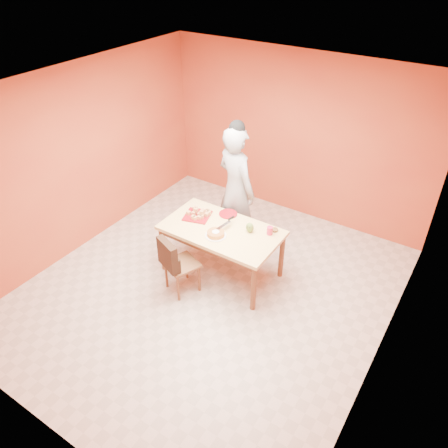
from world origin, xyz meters
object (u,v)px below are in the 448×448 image
Objects in this scene: egg_ornament at (250,227)px; checker_tin at (274,230)px; person at (236,189)px; sponge_cake at (216,234)px; dining_chair at (181,264)px; dining_table at (221,235)px; pastry_platter at (197,216)px; red_dinner_plate at (228,214)px; magenta_glass at (270,231)px.

checker_tin is at bearing 18.24° from egg_ornament.
person reaches higher than sponge_cake.
dining_chair is 3.79× the size of sponge_cake.
dining_table is 4.65× the size of pastry_platter.
red_dinner_plate is 0.73m from checker_tin.
person is 0.71m from pastry_platter.
sponge_cake is at bearing -74.80° from red_dinner_plate.
red_dinner_plate reaches higher than dining_table.
sponge_cake is at bearing -81.92° from dining_table.
egg_ornament reaches higher than red_dinner_plate.
pastry_platter is at bearing -165.43° from checker_tin.
dining_chair is at bearing -135.29° from magenta_glass.
checker_tin is at bearing 80.71° from magenta_glass.
magenta_glass is at bearing 169.87° from person.
checker_tin is (0.62, 0.35, 0.11)m from dining_table.
dining_chair is at bearing 107.48° from person.
dining_chair reaches higher than pastry_platter.
dining_table is 0.72m from checker_tin.
pastry_platter is 1.49× the size of sponge_cake.
magenta_glass reaches higher than red_dinner_plate.
dining_chair is 1.25m from magenta_glass.
egg_ornament is at bearing 154.69° from person.
magenta_glass is (0.85, 0.84, 0.36)m from dining_chair.
dining_table is 6.91× the size of sponge_cake.
egg_ornament is at bearing 23.04° from dining_table.
sponge_cake is (0.48, -0.25, 0.03)m from pastry_platter.
sponge_cake is 0.79m from checker_tin.
dining_chair is 2.55× the size of pastry_platter.
pastry_platter is (-0.45, 0.07, 0.10)m from dining_table.
pastry_platter is 1.07m from magenta_glass.
person is 7.48× the size of red_dinner_plate.
magenta_glass reaches higher than pastry_platter.
magenta_glass is at bearing 36.31° from sponge_cake.
magenta_glass is 1.16× the size of checker_tin.
pastry_platter is 0.44m from red_dinner_plate.
checker_tin is (1.07, 0.28, 0.00)m from pastry_platter.
magenta_glass reaches higher than dining_table.
person reaches higher than egg_ornament.
pastry_platter is (-0.20, 0.67, 0.32)m from dining_chair.
dining_chair is 1.01m from red_dinner_plate.
dining_chair is 7.79× the size of magenta_glass.
person is at bearing 106.52° from dining_table.
checker_tin is at bearing 14.57° from pastry_platter.
dining_chair is at bearing -132.56° from checker_tin.
egg_ornament is (0.60, 0.75, 0.37)m from dining_chair.
pastry_platter is 0.54m from sponge_cake.
dining_table is 0.68m from dining_chair.
checker_tin reaches higher than pastry_platter.
sponge_cake is 1.67× the size of egg_ornament.
pastry_platter is 3.06× the size of magenta_glass.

